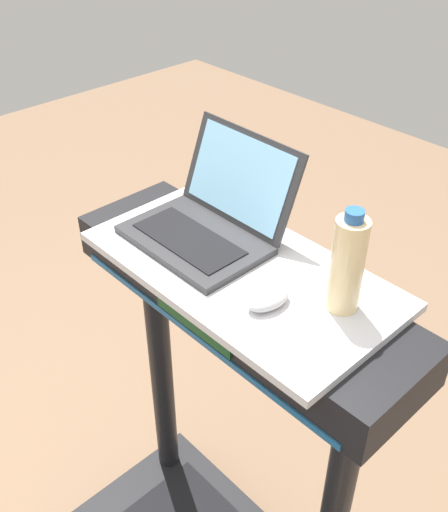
# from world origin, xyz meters

# --- Properties ---
(desk_board) EXTENTS (0.71, 0.38, 0.02)m
(desk_board) POSITION_xyz_m (0.00, 0.70, 1.18)
(desk_board) COLOR silver
(desk_board) RESTS_ON treadmill_base
(laptop) EXTENTS (0.33, 0.30, 0.22)m
(laptop) POSITION_xyz_m (-0.14, 0.73, 1.24)
(laptop) COLOR #2D2D30
(laptop) RESTS_ON desk_board
(computer_mouse) EXTENTS (0.07, 0.11, 0.03)m
(computer_mouse) POSITION_xyz_m (0.13, 0.65, 1.21)
(computer_mouse) COLOR #B2B2B7
(computer_mouse) RESTS_ON desk_board
(water_bottle) EXTENTS (0.07, 0.07, 0.23)m
(water_bottle) POSITION_xyz_m (0.24, 0.75, 1.30)
(water_bottle) COLOR beige
(water_bottle) RESTS_ON desk_board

